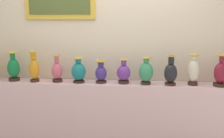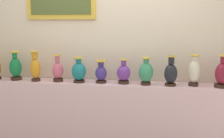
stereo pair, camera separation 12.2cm
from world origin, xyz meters
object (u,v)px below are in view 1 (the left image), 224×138
at_px(vase_teal, 79,71).
at_px(vase_indigo, 101,73).
at_px(vase_onyx, 171,73).
at_px(vase_amber, 34,68).
at_px(vase_ivory, 193,71).
at_px(vase_emerald, 13,68).
at_px(vase_burgundy, 221,73).
at_px(vase_violet, 124,73).
at_px(vase_rose, 57,71).
at_px(vase_jade, 146,72).

distance_m(vase_teal, vase_indigo, 0.29).
bearing_deg(vase_teal, vase_onyx, -0.88).
height_order(vase_amber, vase_ivory, vase_amber).
xyz_separation_m(vase_emerald, vase_burgundy, (2.65, -0.05, -0.01)).
xyz_separation_m(vase_indigo, vase_burgundy, (1.47, -0.04, 0.03)).
xyz_separation_m(vase_teal, vase_ivory, (1.45, 0.01, 0.03)).
distance_m(vase_emerald, vase_ivory, 2.34).
bearing_deg(vase_burgundy, vase_onyx, 179.44).
xyz_separation_m(vase_amber, vase_burgundy, (2.35, -0.01, -0.02)).
distance_m(vase_teal, vase_ivory, 1.45).
height_order(vase_violet, vase_burgundy, vase_burgundy).
bearing_deg(vase_amber, vase_rose, 4.29).
xyz_separation_m(vase_rose, vase_violet, (0.87, -0.00, -0.01)).
distance_m(vase_rose, vase_onyx, 1.46).
bearing_deg(vase_teal, vase_indigo, 2.58).
xyz_separation_m(vase_amber, vase_indigo, (0.88, 0.02, -0.05)).
bearing_deg(vase_amber, vase_indigo, 1.43).
bearing_deg(vase_indigo, vase_teal, -177.42).
distance_m(vase_emerald, vase_teal, 0.89).
bearing_deg(vase_violet, vase_emerald, 179.60).
relative_size(vase_jade, vase_ivory, 0.90).
height_order(vase_teal, vase_onyx, vase_onyx).
height_order(vase_teal, vase_burgundy, vase_burgundy).
bearing_deg(vase_emerald, vase_ivory, -0.26).
xyz_separation_m(vase_emerald, vase_onyx, (2.06, -0.04, -0.01)).
height_order(vase_indigo, vase_onyx, vase_onyx).
bearing_deg(vase_burgundy, vase_emerald, 178.98).
height_order(vase_teal, vase_jade, vase_jade).
bearing_deg(vase_teal, vase_amber, -179.14).
xyz_separation_m(vase_rose, vase_jade, (1.15, -0.02, 0.01)).
bearing_deg(vase_rose, vase_burgundy, -1.04).
distance_m(vase_emerald, vase_onyx, 2.06).
distance_m(vase_amber, vase_indigo, 0.88).
bearing_deg(vase_teal, vase_violet, 1.29).
height_order(vase_jade, vase_ivory, vase_ivory).
bearing_deg(vase_onyx, vase_indigo, 177.97).
bearing_deg(vase_ivory, vase_teal, -179.49).
distance_m(vase_amber, vase_ivory, 2.04).
bearing_deg(vase_ivory, vase_onyx, -173.73).
distance_m(vase_violet, vase_ivory, 0.86).
distance_m(vase_jade, vase_burgundy, 0.90).
bearing_deg(vase_teal, vase_burgundy, -0.77).
bearing_deg(vase_burgundy, vase_rose, 178.96).
relative_size(vase_emerald, vase_onyx, 1.06).
distance_m(vase_amber, vase_onyx, 1.76).
relative_size(vase_amber, vase_jade, 1.16).
bearing_deg(vase_violet, vase_rose, 179.96).
relative_size(vase_indigo, vase_jade, 0.86).
bearing_deg(vase_emerald, vase_rose, -0.92).
bearing_deg(vase_onyx, vase_jade, 178.54).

